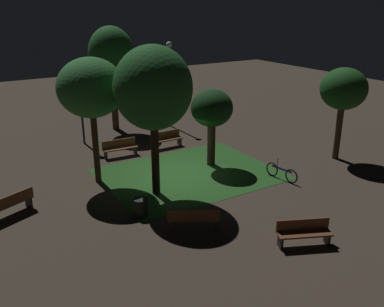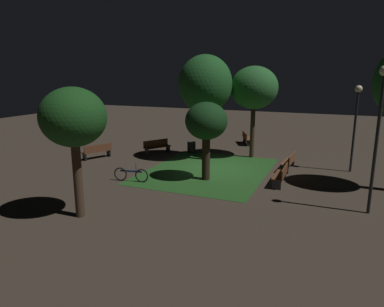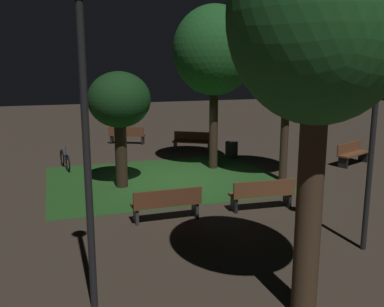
{
  "view_description": "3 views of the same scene",
  "coord_description": "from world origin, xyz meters",
  "px_view_note": "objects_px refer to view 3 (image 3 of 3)",
  "views": [
    {
      "loc": [
        8.88,
        15.66,
        7.58
      ],
      "look_at": [
        -0.25,
        0.86,
        1.23
      ],
      "focal_mm": 38.89,
      "sensor_mm": 36.0,
      "label": 1
    },
    {
      "loc": [
        -17.31,
        -5.87,
        5.07
      ],
      "look_at": [
        -0.77,
        1.09,
        0.93
      ],
      "focal_mm": 32.7,
      "sensor_mm": 36.0,
      "label": 2
    },
    {
      "loc": [
        -4.07,
        -14.0,
        4.04
      ],
      "look_at": [
        0.84,
        1.02,
        0.71
      ],
      "focal_mm": 40.55,
      "sensor_mm": 36.0,
      "label": 3
    }
  ],
  "objects_px": {
    "bench_by_lamp": "(262,193)",
    "tree_back_right": "(214,51)",
    "lamp_post_near_wall": "(375,111)",
    "bench_front_right": "(193,141)",
    "bench_lawn_edge": "(127,135)",
    "trash_bin": "(232,150)",
    "tree_lawn_side": "(119,102)",
    "bench_near_trees": "(352,153)",
    "lamp_post_path_center": "(84,96)",
    "tree_tall_center": "(288,57)",
    "tree_right_canopy": "(320,20)",
    "bench_path_side": "(167,203)",
    "bicycle": "(65,160)"
  },
  "relations": [
    {
      "from": "tree_tall_center",
      "to": "lamp_post_near_wall",
      "type": "distance_m",
      "value": 5.8
    },
    {
      "from": "bench_front_right",
      "to": "tree_back_right",
      "type": "relative_size",
      "value": 0.29
    },
    {
      "from": "bench_near_trees",
      "to": "lamp_post_path_center",
      "type": "xyz_separation_m",
      "value": [
        -10.91,
        -7.37,
        3.06
      ]
    },
    {
      "from": "bicycle",
      "to": "tree_back_right",
      "type": "bearing_deg",
      "value": -17.08
    },
    {
      "from": "tree_right_canopy",
      "to": "bicycle",
      "type": "bearing_deg",
      "value": 106.34
    },
    {
      "from": "tree_lawn_side",
      "to": "bench_front_right",
      "type": "bearing_deg",
      "value": 50.32
    },
    {
      "from": "bench_lawn_edge",
      "to": "lamp_post_near_wall",
      "type": "xyz_separation_m",
      "value": [
        2.82,
        -14.11,
        2.57
      ]
    },
    {
      "from": "bench_by_lamp",
      "to": "trash_bin",
      "type": "height_order",
      "value": "bench_by_lamp"
    },
    {
      "from": "bench_path_side",
      "to": "tree_lawn_side",
      "type": "bearing_deg",
      "value": 99.8
    },
    {
      "from": "bench_near_trees",
      "to": "bench_front_right",
      "type": "height_order",
      "value": "same"
    },
    {
      "from": "bench_lawn_edge",
      "to": "bench_near_trees",
      "type": "xyz_separation_m",
      "value": [
        7.85,
        -7.25,
        0.0
      ]
    },
    {
      "from": "bench_by_lamp",
      "to": "bicycle",
      "type": "bearing_deg",
      "value": 126.98
    },
    {
      "from": "tree_back_right",
      "to": "tree_tall_center",
      "type": "height_order",
      "value": "tree_back_right"
    },
    {
      "from": "bench_by_lamp",
      "to": "tree_right_canopy",
      "type": "height_order",
      "value": "tree_right_canopy"
    },
    {
      "from": "bench_near_trees",
      "to": "lamp_post_path_center",
      "type": "relative_size",
      "value": 0.35
    },
    {
      "from": "bench_by_lamp",
      "to": "tree_back_right",
      "type": "height_order",
      "value": "tree_back_right"
    },
    {
      "from": "lamp_post_near_wall",
      "to": "tree_back_right",
      "type": "bearing_deg",
      "value": 93.5
    },
    {
      "from": "trash_bin",
      "to": "bench_front_right",
      "type": "bearing_deg",
      "value": 120.23
    },
    {
      "from": "bench_near_trees",
      "to": "trash_bin",
      "type": "xyz_separation_m",
      "value": [
        -4.13,
        2.62,
        -0.13
      ]
    },
    {
      "from": "bench_path_side",
      "to": "tree_back_right",
      "type": "xyz_separation_m",
      "value": [
        3.19,
        5.01,
        3.96
      ]
    },
    {
      "from": "tree_tall_center",
      "to": "tree_back_right",
      "type": "bearing_deg",
      "value": 123.82
    },
    {
      "from": "lamp_post_near_wall",
      "to": "trash_bin",
      "type": "bearing_deg",
      "value": 84.54
    },
    {
      "from": "bench_front_right",
      "to": "bench_path_side",
      "type": "bearing_deg",
      "value": -112.33
    },
    {
      "from": "bench_path_side",
      "to": "tree_tall_center",
      "type": "xyz_separation_m",
      "value": [
        4.84,
        2.55,
        3.73
      ]
    },
    {
      "from": "tree_back_right",
      "to": "lamp_post_path_center",
      "type": "relative_size",
      "value": 1.15
    },
    {
      "from": "lamp_post_path_center",
      "to": "bicycle",
      "type": "bearing_deg",
      "value": 90.54
    },
    {
      "from": "bench_lawn_edge",
      "to": "tree_lawn_side",
      "type": "distance_m",
      "value": 8.06
    },
    {
      "from": "bench_front_right",
      "to": "tree_back_right",
      "type": "height_order",
      "value": "tree_back_right"
    },
    {
      "from": "bench_lawn_edge",
      "to": "tree_back_right",
      "type": "xyz_separation_m",
      "value": [
        2.33,
        -6.08,
        3.96
      ]
    },
    {
      "from": "tree_tall_center",
      "to": "lamp_post_path_center",
      "type": "xyz_separation_m",
      "value": [
        -7.04,
        -6.08,
        -0.67
      ]
    },
    {
      "from": "bench_near_trees",
      "to": "lamp_post_near_wall",
      "type": "distance_m",
      "value": 8.89
    },
    {
      "from": "tree_back_right",
      "to": "trash_bin",
      "type": "distance_m",
      "value": 4.56
    },
    {
      "from": "lamp_post_near_wall",
      "to": "bench_near_trees",
      "type": "bearing_deg",
      "value": 53.76
    },
    {
      "from": "tree_back_right",
      "to": "trash_bin",
      "type": "bearing_deg",
      "value": 46.14
    },
    {
      "from": "tree_right_canopy",
      "to": "tree_back_right",
      "type": "bearing_deg",
      "value": 77.73
    },
    {
      "from": "tree_tall_center",
      "to": "trash_bin",
      "type": "relative_size",
      "value": 7.83
    },
    {
      "from": "bench_near_trees",
      "to": "lamp_post_near_wall",
      "type": "height_order",
      "value": "lamp_post_near_wall"
    },
    {
      "from": "bench_lawn_edge",
      "to": "tree_right_canopy",
      "type": "relative_size",
      "value": 0.29
    },
    {
      "from": "tree_right_canopy",
      "to": "lamp_post_path_center",
      "type": "relative_size",
      "value": 1.18
    },
    {
      "from": "bench_path_side",
      "to": "bench_front_right",
      "type": "distance_m",
      "value": 9.09
    },
    {
      "from": "bench_front_right",
      "to": "tree_tall_center",
      "type": "height_order",
      "value": "tree_tall_center"
    },
    {
      "from": "bench_path_side",
      "to": "tree_right_canopy",
      "type": "relative_size",
      "value": 0.29
    },
    {
      "from": "bench_path_side",
      "to": "tree_lawn_side",
      "type": "relative_size",
      "value": 0.48
    },
    {
      "from": "trash_bin",
      "to": "lamp_post_path_center",
      "type": "bearing_deg",
      "value": -124.18
    },
    {
      "from": "bench_front_right",
      "to": "tree_right_canopy",
      "type": "height_order",
      "value": "tree_right_canopy"
    },
    {
      "from": "bench_by_lamp",
      "to": "lamp_post_near_wall",
      "type": "height_order",
      "value": "lamp_post_near_wall"
    },
    {
      "from": "bench_path_side",
      "to": "tree_back_right",
      "type": "distance_m",
      "value": 7.13
    },
    {
      "from": "bench_path_side",
      "to": "bench_by_lamp",
      "type": "bearing_deg",
      "value": 0.0
    },
    {
      "from": "bench_lawn_edge",
      "to": "trash_bin",
      "type": "relative_size",
      "value": 2.61
    },
    {
      "from": "bench_path_side",
      "to": "tree_right_canopy",
      "type": "height_order",
      "value": "tree_right_canopy"
    }
  ]
}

